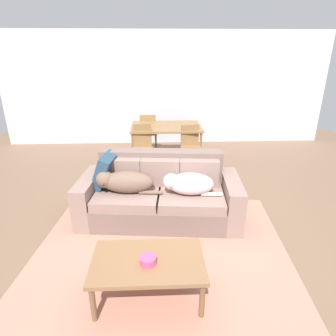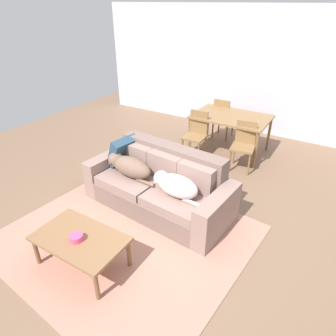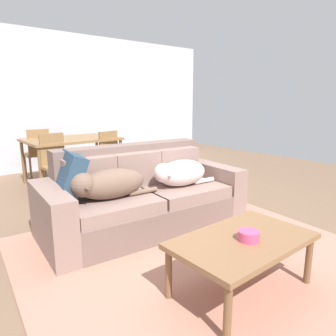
# 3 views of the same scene
# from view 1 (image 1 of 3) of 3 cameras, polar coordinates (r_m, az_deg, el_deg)

# --- Properties ---
(ground_plane) EXTENTS (10.00, 10.00, 0.00)m
(ground_plane) POSITION_cam_1_polar(r_m,az_deg,el_deg) (3.97, 1.84, -11.59)
(ground_plane) COLOR brown
(back_partition) EXTENTS (8.00, 0.12, 2.70)m
(back_partition) POSITION_cam_1_polar(r_m,az_deg,el_deg) (7.35, -0.45, 15.42)
(back_partition) COLOR silver
(back_partition) RESTS_ON ground
(area_rug) EXTENTS (3.20, 2.95, 0.01)m
(area_rug) POSITION_cam_1_polar(r_m,az_deg,el_deg) (3.52, -1.39, -16.41)
(area_rug) COLOR tan
(area_rug) RESTS_ON ground
(couch) EXTENTS (2.26, 1.14, 0.90)m
(couch) POSITION_cam_1_polar(r_m,az_deg,el_deg) (4.05, -1.61, -5.31)
(couch) COLOR #745D55
(couch) RESTS_ON ground
(dog_on_left_cushion) EXTENTS (0.88, 0.37, 0.30)m
(dog_on_left_cushion) POSITION_cam_1_polar(r_m,az_deg,el_deg) (3.86, -8.84, -2.71)
(dog_on_left_cushion) COLOR brown
(dog_on_left_cushion) RESTS_ON couch
(dog_on_right_cushion) EXTENTS (0.77, 0.38, 0.29)m
(dog_on_right_cushion) POSITION_cam_1_polar(r_m,az_deg,el_deg) (3.78, 3.99, -3.11)
(dog_on_right_cushion) COLOR silver
(dog_on_right_cushion) RESTS_ON couch
(throw_pillow_by_left_arm) EXTENTS (0.38, 0.52, 0.50)m
(throw_pillow_by_left_arm) POSITION_cam_1_polar(r_m,az_deg,el_deg) (4.09, -12.54, -0.58)
(throw_pillow_by_left_arm) COLOR navy
(throw_pillow_by_left_arm) RESTS_ON couch
(coffee_table) EXTENTS (1.04, 0.63, 0.42)m
(coffee_table) POSITION_cam_1_polar(r_m,az_deg,el_deg) (2.80, -4.01, -18.53)
(coffee_table) COLOR #8A603F
(coffee_table) RESTS_ON ground
(bowl_on_coffee_table) EXTENTS (0.15, 0.15, 0.07)m
(bowl_on_coffee_table) POSITION_cam_1_polar(r_m,az_deg,el_deg) (2.72, -3.99, -17.84)
(bowl_on_coffee_table) COLOR #EA4C7F
(bowl_on_coffee_table) RESTS_ON coffee_table
(dining_table) EXTENTS (1.46, 1.00, 0.76)m
(dining_table) POSITION_cam_1_polar(r_m,az_deg,el_deg) (6.11, -0.38, 7.85)
(dining_table) COLOR olive
(dining_table) RESTS_ON ground
(dining_chair_near_left) EXTENTS (0.42, 0.42, 0.91)m
(dining_chair_near_left) POSITION_cam_1_polar(r_m,az_deg,el_deg) (5.64, -5.05, 4.43)
(dining_chair_near_left) COLOR olive
(dining_chair_near_left) RESTS_ON ground
(dining_chair_near_right) EXTENTS (0.45, 0.45, 0.88)m
(dining_chair_near_right) POSITION_cam_1_polar(r_m,az_deg,el_deg) (5.68, 4.60, 4.53)
(dining_chair_near_right) COLOR olive
(dining_chair_near_right) RESTS_ON ground
(dining_chair_far_left) EXTENTS (0.41, 0.41, 0.90)m
(dining_chair_far_left) POSITION_cam_1_polar(r_m,az_deg,el_deg) (6.72, -3.95, 7.37)
(dining_chair_far_left) COLOR olive
(dining_chair_far_left) RESTS_ON ground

